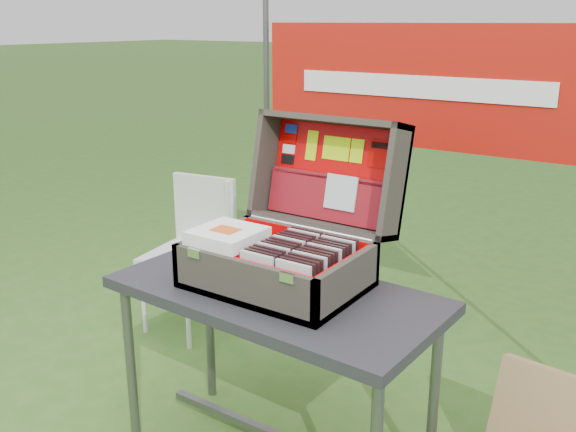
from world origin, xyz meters
The scene contains 87 objects.
table centered at (-0.01, -0.01, 0.35)m, with size 1.13×0.57×0.71m, color #27272B, non-canonical shape.
table_top centered at (-0.01, -0.01, 0.69)m, with size 1.13×0.57×0.04m, color #27272B.
table_leg_fl centered at (-0.52, -0.23, 0.33)m, with size 0.04×0.04×0.67m, color #59595B.
table_leg_bl centered at (-0.52, 0.22, 0.33)m, with size 0.04×0.04×0.67m, color #59595B.
table_leg_br centered at (0.49, 0.22, 0.33)m, with size 0.04×0.04×0.67m, color #59595B.
suitcase centered at (-0.02, 0.08, 0.98)m, with size 0.58×0.57×0.54m, color #4C453C, non-canonical shape.
suitcase_base_bottom centered at (-0.02, 0.02, 0.72)m, with size 0.58×0.41×0.02m, color #4C453C.
suitcase_base_wall_front centered at (-0.02, -0.18, 0.78)m, with size 0.58×0.02×0.15m, color #4C453C.
suitcase_base_wall_back centered at (-0.02, 0.21, 0.78)m, with size 0.58×0.02×0.15m, color #4C453C.
suitcase_base_wall_left centered at (-0.30, 0.02, 0.78)m, with size 0.02×0.41×0.15m, color #4C453C.
suitcase_base_wall_right centered at (0.25, 0.02, 0.78)m, with size 0.02×0.41×0.15m, color #4C453C.
suitcase_liner_floor centered at (-0.02, 0.02, 0.73)m, with size 0.53×0.37×0.01m, color #E70B03.
suitcase_latch_left centered at (-0.21, -0.19, 0.85)m, with size 0.05×0.01×0.03m, color silver.
suitcase_latch_right centered at (0.16, -0.19, 0.85)m, with size 0.05×0.01×0.03m, color silver.
suitcase_hinge centered at (-0.02, 0.22, 0.86)m, with size 0.02×0.02×0.52m, color silver.
suitcase_lid_back centered at (-0.02, 0.41, 1.03)m, with size 0.58×0.41×0.02m, color #4C453C.
suitcase_lid_rim_far centered at (-0.02, 0.39, 1.23)m, with size 0.58×0.02×0.15m, color #4C453C.
suitcase_lid_rim_near centered at (-0.02, 0.30, 0.86)m, with size 0.58×0.02×0.15m, color #4C453C.
suitcase_lid_rim_left centered at (-0.30, 0.34, 1.04)m, with size 0.02×0.41×0.15m, color #4C453C.
suitcase_lid_rim_right centered at (0.25, 0.34, 1.04)m, with size 0.02×0.41×0.15m, color #4C453C.
suitcase_lid_liner centered at (-0.02, 0.39, 1.03)m, with size 0.53×0.36×0.01m, color #E70B03.
suitcase_liner_wall_front centered at (-0.02, -0.16, 0.80)m, with size 0.53×0.01×0.13m, color #E70B03.
suitcase_liner_wall_back centered at (-0.02, 0.20, 0.80)m, with size 0.53×0.01×0.13m, color #E70B03.
suitcase_liner_wall_left centered at (-0.29, 0.02, 0.80)m, with size 0.01×0.37×0.13m, color #E70B03.
suitcase_liner_wall_right centered at (0.24, 0.02, 0.80)m, with size 0.01×0.37×0.13m, color #E70B03.
suitcase_lid_pocket centered at (-0.02, 0.35, 0.94)m, with size 0.51×0.16×0.03m, color maroon.
suitcase_pocket_edge centered at (-0.02, 0.37, 1.03)m, with size 0.50×0.02×0.02m, color maroon.
suitcase_pocket_cd centered at (0.04, 0.34, 0.98)m, with size 0.13×0.13×0.01m, color silver.
lid_sticker_cc_a centered at (-0.24, 0.42, 1.18)m, with size 0.06×0.03×0.00m, color #1933B2.
lid_sticker_cc_b centered at (-0.24, 0.41, 1.14)m, with size 0.06×0.03×0.00m, color #C00300.
lid_sticker_cc_c centered at (-0.24, 0.40, 1.10)m, with size 0.06×0.03×0.00m, color white.
lid_sticker_cc_d centered at (-0.24, 0.39, 1.06)m, with size 0.06×0.03×0.00m, color black.
lid_card_neon_tall centered at (-0.13, 0.41, 1.13)m, with size 0.05×0.11×0.00m, color #C4F30B.
lid_card_neon_main centered at (-0.02, 0.41, 1.13)m, with size 0.11×0.09×0.00m, color #C4F30B.
lid_card_neon_small centered at (0.06, 0.41, 1.13)m, with size 0.05×0.09×0.00m, color #C4F30B.
lid_sticker_band centered at (0.17, 0.41, 1.13)m, with size 0.10×0.10×0.00m, color #C00300.
lid_sticker_band_bar centered at (0.17, 0.41, 1.15)m, with size 0.09×0.02×0.00m, color black.
cd_left_0 centered at (0.01, -0.14, 0.81)m, with size 0.13×0.01×0.15m, color silver.
cd_left_1 centered at (0.01, -0.12, 0.81)m, with size 0.13×0.01×0.15m, color black.
cd_left_2 centered at (0.01, -0.10, 0.81)m, with size 0.13×0.01×0.15m, color black.
cd_left_3 centered at (0.01, -0.07, 0.81)m, with size 0.13×0.01×0.15m, color black.
cd_left_4 centered at (0.01, -0.05, 0.81)m, with size 0.13×0.01×0.15m, color silver.
cd_left_5 centered at (0.01, -0.03, 0.81)m, with size 0.13×0.01×0.15m, color black.
cd_left_6 centered at (0.01, -0.01, 0.81)m, with size 0.13×0.01×0.15m, color black.
cd_left_7 centered at (0.01, 0.02, 0.81)m, with size 0.13×0.01×0.15m, color black.
cd_left_8 centered at (0.01, 0.04, 0.81)m, with size 0.13×0.01×0.15m, color silver.
cd_left_9 centered at (0.01, 0.06, 0.81)m, with size 0.13×0.01×0.15m, color black.
cd_left_10 centered at (0.01, 0.08, 0.81)m, with size 0.13×0.01×0.15m, color black.
cd_left_11 centered at (0.01, 0.11, 0.81)m, with size 0.13×0.01×0.15m, color black.
cd_left_12 centered at (0.01, 0.13, 0.81)m, with size 0.13×0.01×0.15m, color silver.
cd_left_13 centered at (0.01, 0.15, 0.81)m, with size 0.13×0.01×0.15m, color black.
cd_right_0 centered at (0.15, -0.14, 0.81)m, with size 0.13×0.01×0.15m, color silver.
cd_right_1 centered at (0.15, -0.12, 0.81)m, with size 0.13×0.01×0.15m, color black.
cd_right_2 centered at (0.15, -0.10, 0.81)m, with size 0.13×0.01×0.15m, color black.
cd_right_3 centered at (0.15, -0.07, 0.81)m, with size 0.13×0.01×0.15m, color black.
cd_right_4 centered at (0.15, -0.05, 0.81)m, with size 0.13×0.01×0.15m, color silver.
cd_right_5 centered at (0.15, -0.03, 0.81)m, with size 0.13×0.01×0.15m, color black.
cd_right_6 centered at (0.15, -0.01, 0.81)m, with size 0.13×0.01×0.15m, color black.
cd_right_7 centered at (0.15, 0.02, 0.81)m, with size 0.13×0.01×0.15m, color black.
cd_right_8 centered at (0.15, 0.04, 0.81)m, with size 0.13×0.01×0.15m, color silver.
cd_right_9 centered at (0.15, 0.06, 0.81)m, with size 0.13×0.01×0.15m, color black.
cd_right_10 centered at (0.15, 0.08, 0.81)m, with size 0.13×0.01×0.15m, color black.
cd_right_11 centered at (0.15, 0.11, 0.81)m, with size 0.13×0.01×0.15m, color black.
cd_right_12 centered at (0.15, 0.13, 0.81)m, with size 0.13×0.01×0.15m, color silver.
cd_right_13 centered at (0.15, 0.15, 0.81)m, with size 0.13×0.01×0.15m, color black.
songbook_0 centered at (-0.17, -0.06, 0.86)m, with size 0.22×0.22×0.01m, color white.
songbook_1 centered at (-0.17, -0.06, 0.87)m, with size 0.22×0.22×0.01m, color white.
songbook_2 centered at (-0.17, -0.06, 0.87)m, with size 0.22×0.22×0.01m, color white.
songbook_3 centered at (-0.17, -0.06, 0.88)m, with size 0.22×0.22×0.01m, color white.
songbook_4 centered at (-0.17, -0.06, 0.88)m, with size 0.22×0.22×0.01m, color white.
songbook_5 centered at (-0.17, -0.06, 0.89)m, with size 0.22×0.22×0.01m, color white.
songbook_6 centered at (-0.17, -0.06, 0.89)m, with size 0.22×0.22×0.01m, color white.
songbook_7 centered at (-0.17, -0.06, 0.90)m, with size 0.22×0.22×0.01m, color white.
songbook_8 centered at (-0.17, -0.06, 0.90)m, with size 0.22×0.22×0.01m, color white.
songbook_graphic centered at (-0.17, -0.07, 0.91)m, with size 0.09×0.07×0.00m, color #D85919.
chair centered at (-1.04, 0.62, 0.40)m, with size 0.37×0.40×0.81m, color silver, non-canonical shape.
chair_seat centered at (-1.04, 0.62, 0.41)m, with size 0.37×0.37×0.03m, color silver.
chair_backrest centered at (-1.04, 0.80, 0.62)m, with size 0.37×0.03×0.39m, color silver.
chair_leg_fl centered at (-1.20, 0.47, 0.21)m, with size 0.02×0.02×0.41m, color silver.
chair_leg_fr centered at (-0.88, 0.47, 0.21)m, with size 0.02×0.02×0.41m, color silver.
chair_leg_bl centered at (-1.20, 0.78, 0.21)m, with size 0.02×0.02×0.41m, color silver.
chair_leg_br centered at (-0.88, 0.78, 0.21)m, with size 0.02×0.02×0.41m, color silver.
chair_upright_left centered at (-1.20, 0.80, 0.61)m, with size 0.02×0.02×0.39m, color silver.
chair_upright_right centered at (-0.88, 0.80, 0.61)m, with size 0.02×0.02×0.39m, color silver.
banner_post_left centered at (-0.85, 1.10, 0.85)m, with size 0.03×0.03×1.70m, color #59595B.
banner centered at (0.00, 1.09, 1.30)m, with size 1.60×0.01×0.55m, color #A8130B.
banner_text centered at (0.00, 1.08, 1.30)m, with size 1.20×0.00×0.10m, color white.
Camera 1 is at (1.16, -1.65, 1.58)m, focal length 40.00 mm.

